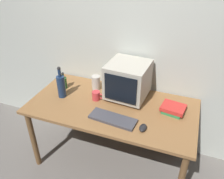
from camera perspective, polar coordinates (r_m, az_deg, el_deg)
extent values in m
plane|color=slate|center=(2.72, 0.00, -16.78)|extent=(6.00, 6.00, 0.00)
cube|color=beige|center=(2.36, 3.99, 12.30)|extent=(4.00, 0.08, 2.50)
cube|color=olive|center=(2.22, 0.00, -4.27)|extent=(1.60, 0.80, 0.03)
cylinder|color=brown|center=(2.55, -18.98, -11.64)|extent=(0.06, 0.06, 0.72)
cylinder|color=brown|center=(2.96, -11.19, -3.38)|extent=(0.06, 0.06, 0.72)
cylinder|color=brown|center=(2.63, 18.23, -9.80)|extent=(0.06, 0.06, 0.72)
cube|color=#B2AD9E|center=(2.33, 3.83, -1.44)|extent=(0.30, 0.26, 0.03)
cube|color=#B2AD9E|center=(2.24, 4.00, 2.51)|extent=(0.41, 0.41, 0.34)
cube|color=black|center=(2.08, 2.09, 0.12)|extent=(0.31, 0.03, 0.27)
cube|color=#3F3F47|center=(2.03, 0.18, -7.30)|extent=(0.43, 0.19, 0.02)
ellipsoid|color=black|center=(1.95, 7.69, -9.41)|extent=(0.06, 0.10, 0.04)
cylinder|color=navy|center=(2.34, -12.49, 0.69)|extent=(0.08, 0.08, 0.23)
cylinder|color=navy|center=(2.26, -12.95, 4.02)|extent=(0.03, 0.03, 0.08)
sphere|color=#262626|center=(2.24, -13.10, 5.15)|extent=(0.03, 0.03, 0.03)
cylinder|color=#1E4C23|center=(2.50, -11.88, 1.61)|extent=(0.07, 0.07, 0.12)
cylinder|color=#1E4C23|center=(2.46, -12.09, 3.29)|extent=(0.02, 0.02, 0.04)
sphere|color=#262626|center=(2.44, -12.17, 3.91)|extent=(0.03, 0.03, 0.03)
cube|color=#33894C|center=(2.19, 14.86, -5.15)|extent=(0.19, 0.18, 0.03)
cube|color=red|center=(2.17, 14.99, -4.38)|extent=(0.23, 0.20, 0.04)
cylinder|color=#CC383D|center=(2.27, -3.98, -1.52)|extent=(0.08, 0.08, 0.09)
torus|color=#CC383D|center=(2.25, -2.77, -1.68)|extent=(0.06, 0.01, 0.06)
cylinder|color=#B7B2A8|center=(2.43, -4.00, 1.73)|extent=(0.09, 0.09, 0.15)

